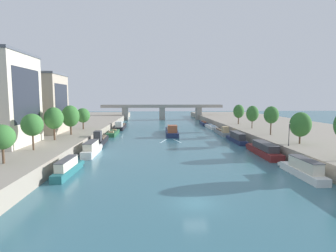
% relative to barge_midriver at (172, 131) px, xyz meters
% --- Properties ---
extents(ground_plane, '(400.00, 400.00, 0.00)m').
position_rel_barge_midriver_xyz_m(ground_plane, '(-1.08, -53.55, -1.02)').
color(ground_plane, '#386B7A').
extents(quay_left, '(36.00, 170.00, 2.42)m').
position_rel_barge_midriver_xyz_m(quay_left, '(-37.96, 1.45, 0.19)').
color(quay_left, gray).
rests_on(quay_left, ground).
extents(quay_right, '(36.00, 170.00, 2.42)m').
position_rel_barge_midriver_xyz_m(quay_right, '(35.79, 1.45, 0.19)').
color(quay_right, gray).
rests_on(quay_right, ground).
extents(barge_midriver, '(4.08, 18.29, 3.37)m').
position_rel_barge_midriver_xyz_m(barge_midriver, '(0.00, 0.00, 0.00)').
color(barge_midriver, '#1E284C').
rests_on(barge_midriver, ground).
extents(wake_behind_barge, '(5.60, 5.97, 0.03)m').
position_rel_barge_midriver_xyz_m(wake_behind_barge, '(-1.18, -12.28, -1.01)').
color(wake_behind_barge, '#AAD6E0').
rests_on(wake_behind_barge, ground).
extents(moored_boat_left_far, '(1.97, 10.26, 2.46)m').
position_rel_barge_midriver_xyz_m(moored_boat_left_far, '(-17.91, -41.97, -0.00)').
color(moored_boat_left_far, '#23666B').
rests_on(moored_boat_left_far, ground).
extents(moored_boat_left_lone, '(2.12, 10.68, 2.70)m').
position_rel_barge_midriver_xyz_m(moored_boat_left_lone, '(-17.64, -28.01, 0.11)').
color(moored_boat_left_lone, silver).
rests_on(moored_boat_left_lone, ground).
extents(moored_boat_left_near, '(2.46, 12.92, 3.62)m').
position_rel_barge_midriver_xyz_m(moored_boat_left_near, '(-18.27, -16.03, 0.04)').
color(moored_boat_left_near, black).
rests_on(moored_boat_left_near, ground).
extents(moored_boat_left_end, '(2.60, 12.73, 2.15)m').
position_rel_barge_midriver_xyz_m(moored_boat_left_end, '(-17.79, 0.78, -0.47)').
color(moored_boat_left_end, '#235633').
rests_on(moored_boat_left_end, ground).
extents(moored_boat_left_upstream, '(3.31, 16.69, 3.06)m').
position_rel_barge_midriver_xyz_m(moored_boat_left_upstream, '(-17.51, 16.55, -0.10)').
color(moored_boat_left_upstream, black).
rests_on(moored_boat_left_upstream, ground).
extents(moored_boat_right_near, '(2.00, 10.72, 2.69)m').
position_rel_barge_midriver_xyz_m(moored_boat_right_near, '(15.53, -44.80, 0.10)').
color(moored_boat_right_near, silver).
rests_on(moored_boat_right_near, ground).
extents(moored_boat_right_downstream, '(2.93, 13.89, 2.53)m').
position_rel_barge_midriver_xyz_m(moored_boat_right_downstream, '(15.91, -30.35, 0.04)').
color(moored_boat_right_downstream, maroon).
rests_on(moored_boat_right_downstream, ground).
extents(moored_boat_right_lone, '(2.12, 12.44, 2.60)m').
position_rel_barge_midriver_xyz_m(moored_boat_right_lone, '(15.33, -15.20, 0.06)').
color(moored_boat_right_lone, '#1E284C').
rests_on(moored_boat_right_lone, ground).
extents(moored_boat_right_far, '(2.44, 13.36, 2.85)m').
position_rel_barge_midriver_xyz_m(moored_boat_right_far, '(15.30, -0.61, -0.15)').
color(moored_boat_right_far, gray).
rests_on(moored_boat_right_far, ground).
extents(moored_boat_right_gap_after, '(2.54, 12.85, 2.12)m').
position_rel_barge_midriver_xyz_m(moored_boat_right_gap_after, '(15.71, 16.38, -0.48)').
color(moored_boat_right_gap_after, silver).
rests_on(moored_boat_right_gap_after, ground).
extents(moored_boat_right_midway, '(2.40, 11.98, 2.26)m').
position_rel_barge_midriver_xyz_m(moored_boat_right_midway, '(15.26, 29.40, -0.41)').
color(moored_boat_right_midway, '#1E284C').
rests_on(moored_boat_right_midway, ground).
extents(tree_left_midway, '(3.25, 3.25, 5.20)m').
position_rel_barge_midriver_xyz_m(tree_left_midway, '(-25.39, -44.65, 4.93)').
color(tree_left_midway, brown).
rests_on(tree_left_midway, quay_left).
extents(tree_left_end_of_row, '(3.50, 3.50, 6.09)m').
position_rel_barge_midriver_xyz_m(tree_left_end_of_row, '(-25.54, -35.38, 5.62)').
color(tree_left_end_of_row, brown).
rests_on(tree_left_end_of_row, quay_left).
extents(tree_left_past_mid, '(3.83, 3.83, 6.76)m').
position_rel_barge_midriver_xyz_m(tree_left_past_mid, '(-25.97, -24.51, 5.90)').
color(tree_left_past_mid, brown).
rests_on(tree_left_past_mid, quay_left).
extents(tree_left_second, '(4.05, 4.05, 6.94)m').
position_rel_barge_midriver_xyz_m(tree_left_second, '(-25.03, -16.45, 5.81)').
color(tree_left_second, brown).
rests_on(tree_left_second, quay_left).
extents(tree_left_third, '(3.79, 3.79, 5.86)m').
position_rel_barge_midriver_xyz_m(tree_left_third, '(-25.06, -5.16, 5.24)').
color(tree_left_third, brown).
rests_on(tree_left_third, quay_left).
extents(tree_right_by_lamp, '(3.87, 3.87, 6.02)m').
position_rel_barge_midriver_xyz_m(tree_right_by_lamp, '(22.17, -31.78, 5.08)').
color(tree_right_by_lamp, brown).
rests_on(tree_right_by_lamp, quay_right).
extents(tree_right_midway, '(3.37, 3.37, 6.73)m').
position_rel_barge_midriver_xyz_m(tree_right_midway, '(22.17, -19.06, 6.09)').
color(tree_right_midway, brown).
rests_on(tree_right_midway, quay_right).
extents(tree_right_nearest, '(3.45, 3.45, 6.47)m').
position_rel_barge_midriver_xyz_m(tree_right_nearest, '(22.63, -5.72, 5.61)').
color(tree_right_nearest, brown).
rests_on(tree_right_nearest, quay_right).
extents(tree_right_past_mid, '(3.53, 3.53, 6.49)m').
position_rel_barge_midriver_xyz_m(tree_right_past_mid, '(22.75, 7.02, 5.64)').
color(tree_right_past_mid, brown).
rests_on(tree_right_past_mid, quay_right).
extents(lamppost_right_bank, '(0.28, 0.28, 4.23)m').
position_rel_barge_midriver_xyz_m(lamppost_right_bank, '(19.06, -33.65, 3.73)').
color(lamppost_right_bank, black).
rests_on(lamppost_right_bank, quay_right).
extents(building_left_far_end, '(11.87, 11.37, 14.71)m').
position_rel_barge_midriver_xyz_m(building_left_far_end, '(-33.97, -12.63, 8.77)').
color(building_left_far_end, '#B2A38E').
rests_on(building_left_far_end, quay_left).
extents(bridge_far, '(61.75, 4.40, 7.66)m').
position_rel_barge_midriver_xyz_m(bridge_far, '(-1.08, 57.17, 3.86)').
color(bridge_far, '#9E998E').
rests_on(bridge_far, ground).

